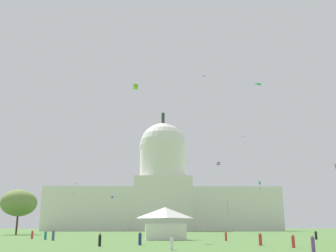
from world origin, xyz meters
TOP-DOWN VIEW (x-y plane):
  - capitol_building at (0.66, 186.35)m, footprint 121.68×26.04m
  - event_tent at (-0.43, 47.76)m, footprint 7.62×5.76m
  - tree_west_mid at (-42.50, 93.24)m, footprint 14.14×14.30m
  - person_red_edge_east at (-25.78, 54.44)m, footprint 0.51×0.51m
  - person_purple_front_left at (12.17, 12.62)m, footprint 0.47×0.47m
  - person_navy_back_center at (-3.96, 27.97)m, footprint 0.50×0.50m
  - person_teal_near_tree_east at (-21.76, 49.12)m, footprint 0.61×0.61m
  - person_denim_edge_west at (-19.38, 45.24)m, footprint 0.63×0.63m
  - person_black_front_center at (27.00, 49.21)m, footprint 0.53×0.53m
  - person_white_back_right at (-0.31, 17.06)m, footprint 0.47×0.47m
  - person_red_back_left at (11.02, 26.61)m, footprint 0.55×0.55m
  - person_red_mid_right at (9.52, 42.96)m, footprint 0.52×0.52m
  - person_red_aisle_center at (13.39, 21.47)m, footprint 0.50×0.50m
  - person_black_lawn_far_left at (-8.60, 25.07)m, footprint 0.37×0.37m
  - kite_turquoise_mid at (17.87, 46.48)m, footprint 1.60×1.39m
  - kite_gold_low at (-19.72, 59.70)m, footprint 0.73×1.14m
  - kite_black_high at (12.51, 93.09)m, footprint 1.33×1.30m
  - kite_magenta_high at (34.57, 136.15)m, footprint 1.57×1.85m
  - kite_white_mid at (6.37, 87.74)m, footprint 1.40×1.19m
  - kite_red_low at (21.36, 109.30)m, footprint 0.80×1.20m
  - kite_lime_mid at (-6.00, 44.15)m, footprint 1.05×1.07m
  - kite_violet_mid at (21.37, 124.16)m, footprint 1.32×1.28m
  - kite_blue_low at (-21.97, 150.27)m, footprint 1.00×0.62m
  - kite_green_low at (32.68, 107.97)m, footprint 0.55×0.63m

SIDE VIEW (x-z plane):
  - person_red_aisle_center at x=13.39m, z-range -0.06..1.44m
  - person_white_back_right at x=-0.31m, z-range -0.06..1.44m
  - person_red_back_left at x=11.02m, z-range -0.07..1.48m
  - person_black_lawn_far_left at x=-8.60m, z-range -0.06..1.48m
  - person_red_mid_right at x=9.52m, z-range -0.07..1.49m
  - person_black_front_center at x=27.00m, z-range -0.08..1.52m
  - person_teal_near_tree_east at x=-21.76m, z-range -0.08..1.53m
  - person_purple_front_left at x=12.17m, z-range -0.06..1.52m
  - person_red_edge_east at x=-25.78m, z-range -0.07..1.55m
  - person_navy_back_center at x=-3.96m, z-range -0.07..1.61m
  - person_denim_edge_west at x=-19.38m, z-range -0.08..1.70m
  - event_tent at x=-0.43m, z-range -0.01..5.60m
  - tree_west_mid at x=-42.50m, z-range 2.55..15.38m
  - kite_red_low at x=21.36m, z-range 7.88..11.98m
  - kite_gold_low at x=-19.72m, z-range 9.37..11.64m
  - kite_blue_low at x=-21.97m, z-range 14.33..15.17m
  - kite_green_low at x=32.68m, z-range 14.86..17.73m
  - capitol_building at x=0.66m, z-range -12.98..51.24m
  - kite_white_mid at x=6.37m, z-range 18.14..21.22m
  - kite_violet_mid at x=21.37m, z-range 23.59..27.70m
  - kite_lime_mid at x=-6.00m, z-range 26.76..27.71m
  - kite_turquoise_mid at x=17.87m, z-range 28.57..28.76m
  - kite_magenta_high at x=34.57m, z-range 36.45..40.76m
  - kite_black_high at x=12.51m, z-range 47.37..50.01m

